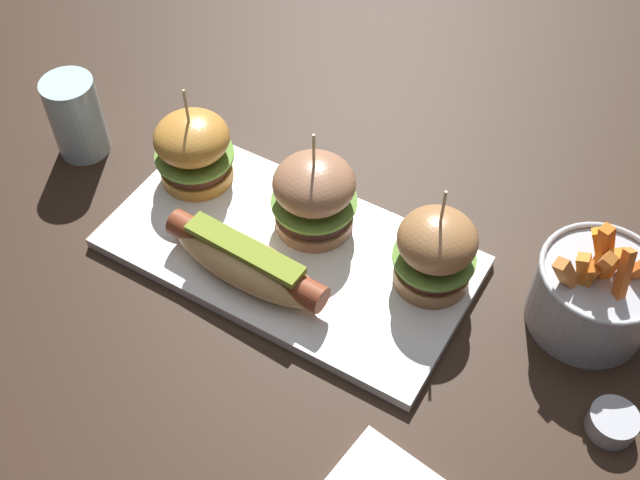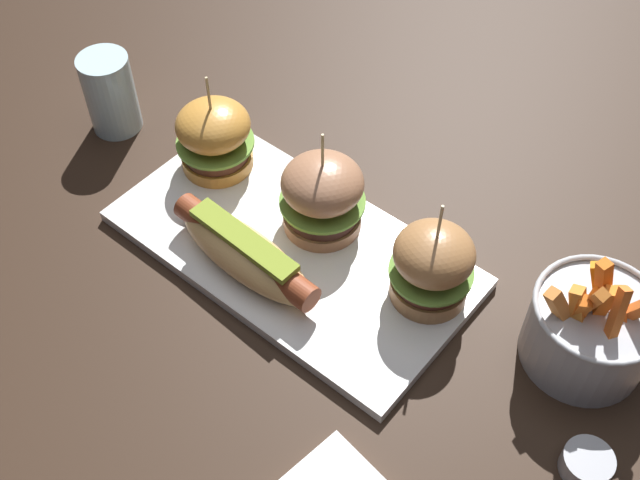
{
  "view_description": "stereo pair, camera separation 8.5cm",
  "coord_description": "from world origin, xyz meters",
  "px_view_note": "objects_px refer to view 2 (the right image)",
  "views": [
    {
      "loc": [
        0.32,
        -0.46,
        0.71
      ],
      "look_at": [
        0.04,
        0.0,
        0.05
      ],
      "focal_mm": 44.34,
      "sensor_mm": 36.0,
      "label": 1
    },
    {
      "loc": [
        0.38,
        -0.42,
        0.71
      ],
      "look_at": [
        0.04,
        0.0,
        0.05
      ],
      "focal_mm": 44.34,
      "sensor_mm": 36.0,
      "label": 2
    }
  ],
  "objects_px": {
    "slider_left": "(214,136)",
    "fries_bucket": "(590,329)",
    "water_glass": "(110,93)",
    "hot_dog": "(245,252)",
    "platter_main": "(292,248)",
    "slider_center": "(322,195)",
    "slider_right": "(432,265)",
    "sauce_ramekin": "(587,463)"
  },
  "relations": [
    {
      "from": "slider_left",
      "to": "fries_bucket",
      "type": "relative_size",
      "value": 0.96
    },
    {
      "from": "fries_bucket",
      "to": "water_glass",
      "type": "bearing_deg",
      "value": -173.71
    },
    {
      "from": "hot_dog",
      "to": "platter_main",
      "type": "bearing_deg",
      "value": 71.55
    },
    {
      "from": "slider_center",
      "to": "slider_right",
      "type": "relative_size",
      "value": 0.99
    },
    {
      "from": "platter_main",
      "to": "hot_dog",
      "type": "height_order",
      "value": "hot_dog"
    },
    {
      "from": "platter_main",
      "to": "slider_center",
      "type": "height_order",
      "value": "slider_center"
    },
    {
      "from": "hot_dog",
      "to": "slider_right",
      "type": "height_order",
      "value": "slider_right"
    },
    {
      "from": "platter_main",
      "to": "fries_bucket",
      "type": "bearing_deg",
      "value": 15.35
    },
    {
      "from": "sauce_ramekin",
      "to": "water_glass",
      "type": "relative_size",
      "value": 0.45
    },
    {
      "from": "slider_right",
      "to": "slider_left",
      "type": "bearing_deg",
      "value": -179.55
    },
    {
      "from": "slider_center",
      "to": "sauce_ramekin",
      "type": "height_order",
      "value": "slider_center"
    },
    {
      "from": "platter_main",
      "to": "fries_bucket",
      "type": "height_order",
      "value": "fries_bucket"
    },
    {
      "from": "slider_left",
      "to": "slider_right",
      "type": "bearing_deg",
      "value": 0.45
    },
    {
      "from": "slider_center",
      "to": "hot_dog",
      "type": "bearing_deg",
      "value": -103.43
    },
    {
      "from": "fries_bucket",
      "to": "water_glass",
      "type": "height_order",
      "value": "fries_bucket"
    },
    {
      "from": "slider_center",
      "to": "water_glass",
      "type": "relative_size",
      "value": 1.3
    },
    {
      "from": "hot_dog",
      "to": "slider_left",
      "type": "xyz_separation_m",
      "value": [
        -0.14,
        0.1,
        0.02
      ]
    },
    {
      "from": "sauce_ramekin",
      "to": "water_glass",
      "type": "bearing_deg",
      "value": 176.68
    },
    {
      "from": "sauce_ramekin",
      "to": "water_glass",
      "type": "height_order",
      "value": "water_glass"
    },
    {
      "from": "platter_main",
      "to": "hot_dog",
      "type": "xyz_separation_m",
      "value": [
        -0.02,
        -0.06,
        0.03
      ]
    },
    {
      "from": "slider_center",
      "to": "platter_main",
      "type": "bearing_deg",
      "value": -97.22
    },
    {
      "from": "water_glass",
      "to": "slider_right",
      "type": "bearing_deg",
      "value": 3.06
    },
    {
      "from": "platter_main",
      "to": "fries_bucket",
      "type": "relative_size",
      "value": 2.94
    },
    {
      "from": "hot_dog",
      "to": "sauce_ramekin",
      "type": "xyz_separation_m",
      "value": [
        0.4,
        0.03,
        -0.03
      ]
    },
    {
      "from": "slider_right",
      "to": "water_glass",
      "type": "height_order",
      "value": "slider_right"
    },
    {
      "from": "slider_center",
      "to": "slider_right",
      "type": "xyz_separation_m",
      "value": [
        0.15,
        -0.0,
        0.0
      ]
    },
    {
      "from": "slider_center",
      "to": "slider_right",
      "type": "bearing_deg",
      "value": -1.71
    },
    {
      "from": "slider_center",
      "to": "water_glass",
      "type": "height_order",
      "value": "slider_center"
    },
    {
      "from": "slider_right",
      "to": "fries_bucket",
      "type": "relative_size",
      "value": 1.0
    },
    {
      "from": "slider_right",
      "to": "fries_bucket",
      "type": "height_order",
      "value": "slider_right"
    },
    {
      "from": "slider_right",
      "to": "water_glass",
      "type": "distance_m",
      "value": 0.48
    },
    {
      "from": "platter_main",
      "to": "water_glass",
      "type": "bearing_deg",
      "value": 176.93
    },
    {
      "from": "slider_left",
      "to": "fries_bucket",
      "type": "distance_m",
      "value": 0.48
    },
    {
      "from": "hot_dog",
      "to": "slider_center",
      "type": "distance_m",
      "value": 0.11
    },
    {
      "from": "platter_main",
      "to": "sauce_ramekin",
      "type": "distance_m",
      "value": 0.38
    },
    {
      "from": "slider_center",
      "to": "water_glass",
      "type": "distance_m",
      "value": 0.33
    },
    {
      "from": "platter_main",
      "to": "slider_left",
      "type": "bearing_deg",
      "value": 165.54
    },
    {
      "from": "slider_center",
      "to": "water_glass",
      "type": "xyz_separation_m",
      "value": [
        -0.32,
        -0.03,
        -0.01
      ]
    },
    {
      "from": "slider_left",
      "to": "slider_center",
      "type": "xyz_separation_m",
      "value": [
        0.16,
        0.01,
        0.0
      ]
    },
    {
      "from": "slider_left",
      "to": "sauce_ramekin",
      "type": "height_order",
      "value": "slider_left"
    },
    {
      "from": "slider_left",
      "to": "slider_center",
      "type": "relative_size",
      "value": 0.97
    },
    {
      "from": "hot_dog",
      "to": "slider_right",
      "type": "xyz_separation_m",
      "value": [
        0.17,
        0.1,
        0.02
      ]
    }
  ]
}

